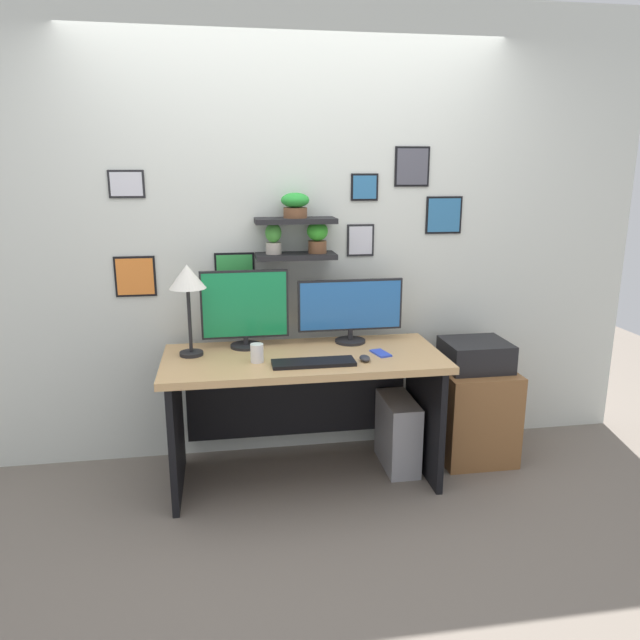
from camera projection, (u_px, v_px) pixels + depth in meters
The scene contains 13 objects.
ground_plane at pixel (305, 477), 3.50m from camera, with size 8.00×8.00×0.00m, color #70665B.
back_wall_assembly at pixel (293, 238), 3.58m from camera, with size 4.40×0.24×2.70m.
desk at pixel (303, 388), 3.42m from camera, with size 1.55×0.68×0.75m.
monitor_left at pixel (245, 308), 3.42m from camera, with size 0.50×0.18×0.45m.
monitor_right at pixel (350, 309), 3.52m from camera, with size 0.62×0.18×0.38m.
keyboard at pixel (314, 363), 3.15m from camera, with size 0.44×0.14×0.02m, color black.
computer_mouse at pixel (365, 358), 3.21m from camera, with size 0.06×0.09×0.03m, color #2D2D33.
desk_lamp at pixel (188, 282), 3.21m from camera, with size 0.20×0.20×0.51m.
cell_phone at pixel (381, 353), 3.33m from camera, with size 0.07×0.14×0.01m, color blue.
pen_cup at pixel (257, 353), 3.19m from camera, with size 0.07×0.07×0.10m, color white.
drawer_cabinet at pixel (472, 411), 3.72m from camera, with size 0.44×0.50×0.57m, color brown.
printer at pixel (476, 355), 3.63m from camera, with size 0.38×0.34×0.17m, color black.
computer_tower_right at pixel (398, 433), 3.59m from camera, with size 0.18×0.40×0.43m, color #99999E.
Camera 1 is at (-0.42, -3.14, 1.75)m, focal length 33.56 mm.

